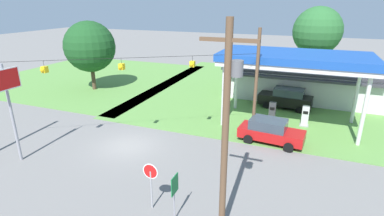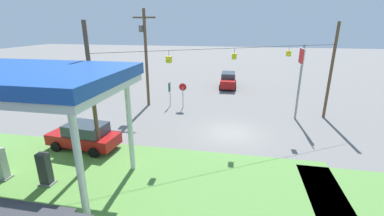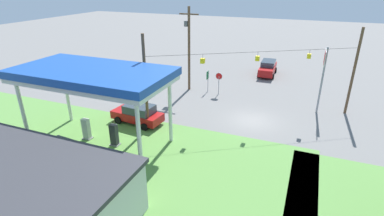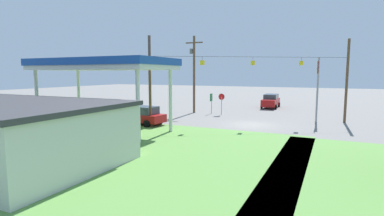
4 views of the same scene
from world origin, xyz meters
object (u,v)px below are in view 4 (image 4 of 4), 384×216
Objects in this scene: gas_station_canopy at (102,65)px; car_on_crossroad at (271,101)px; car_at_pumps_rear at (70,128)px; utility_pole_main at (194,70)px; stop_sign_overhead at (317,77)px; car_at_pumps_front at (142,115)px; stop_sign_roadside at (222,99)px; fuel_pump_far at (92,120)px; route_sign at (211,99)px; fuel_pump_near at (117,123)px.

car_on_crossroad is at bearing -111.46° from gas_station_canopy.
car_at_pumps_rear is 0.55× the size of utility_pole_main.
car_at_pumps_front is at bearing 30.31° from stop_sign_overhead.
gas_station_canopy is 4.58× the size of stop_sign_roadside.
gas_station_canopy is 6.47× the size of fuel_pump_far.
route_sign is (11.66, -1.53, -2.74)m from stop_sign_overhead.
car_on_crossroad is (-10.51, -23.39, 0.13)m from fuel_pump_far.
car_at_pumps_rear is (0.76, 4.07, 0.17)m from fuel_pump_near.
fuel_pump_far is at bearing 119.46° from car_at_pumps_rear.
car_at_pumps_rear is at bearing -19.08° from car_on_crossroad.
stop_sign_roadside is at bearing 165.11° from route_sign.
car_at_pumps_rear is (-0.55, 4.07, -4.42)m from gas_station_canopy.
car_at_pumps_rear is at bearing -105.01° from stop_sign_roadside.
utility_pole_main is (-1.08, -18.13, 4.16)m from car_at_pumps_rear.
car_at_pumps_front is 10.90m from utility_pole_main.
fuel_pump_near reaches higher than car_at_pumps_front.
fuel_pump_far is 0.28× the size of stop_sign_overhead.
gas_station_canopy is 4.78× the size of route_sign.
stop_sign_roadside is at bearing -106.27° from fuel_pump_near.
route_sign is (-3.35, -18.23, 0.69)m from car_at_pumps_rear.
fuel_pump_near is 4.08m from car_at_pumps_front.
stop_sign_overhead reaches higher than fuel_pump_near.
gas_station_canopy is 15.21m from stop_sign_roadside.
fuel_pump_near is 1.00× the size of fuel_pump_far.
fuel_pump_near is 19.38m from stop_sign_overhead.
route_sign is (5.29, 9.23, 0.73)m from car_on_crossroad.
car_at_pumps_front is 10.70m from stop_sign_roadside.
fuel_pump_near is at bearing 84.15° from car_at_pumps_rear.
fuel_pump_far is 4.48m from car_at_pumps_rear.
gas_station_canopy is 15.15m from route_sign.
car_on_crossroad is 12.72m from utility_pole_main.
fuel_pump_far is 15.11m from route_sign.
stop_sign_overhead is at bearing -144.25° from car_at_pumps_front.
gas_station_canopy is at bearing 179.94° from fuel_pump_far.
route_sign is (-2.59, -14.16, 0.87)m from fuel_pump_near.
car_at_pumps_front is at bearing 73.57° from route_sign.
stop_sign_overhead is (-14.25, -12.62, 3.61)m from fuel_pump_near.
gas_station_canopy is 6.16m from car_at_pumps_front.
route_sign is at bearing -7.50° from stop_sign_overhead.
stop_sign_roadside reaches higher than car_at_pumps_rear.
car_at_pumps_rear is 2.10× the size of route_sign.
utility_pole_main is (13.94, -1.44, 0.73)m from stop_sign_overhead.
fuel_pump_near is at bearing -179.94° from gas_station_canopy.
car_at_pumps_front is (-0.93, -4.07, -4.54)m from gas_station_canopy.
fuel_pump_near is 4.14m from car_at_pumps_rear.
fuel_pump_near is 14.72m from utility_pole_main.
car_on_crossroad is at bearing -107.71° from car_at_pumps_front.
stop_sign_roadside is 10.63m from stop_sign_overhead.
route_sign reaches higher than car_at_pumps_rear.
gas_station_canopy is at bearing 39.04° from stop_sign_overhead.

